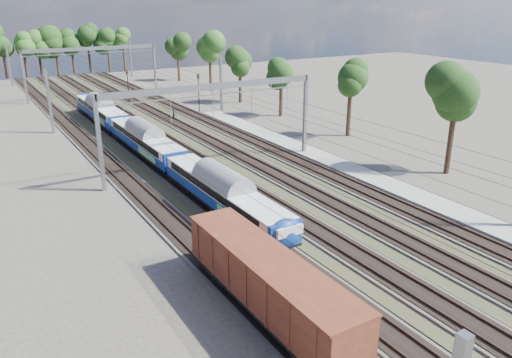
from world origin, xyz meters
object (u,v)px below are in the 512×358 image
freight_boxcar (268,282)px  signal_near (128,83)px  emu_train (146,137)px  worker (174,114)px  signal_far (199,88)px

freight_boxcar → signal_near: 63.95m
emu_train → worker: bearing=58.6°
emu_train → worker: emu_train is taller
signal_far → worker: bearing=-143.4°
freight_boxcar → signal_far: size_ratio=2.36×
worker → emu_train: bearing=161.9°
freight_boxcar → signal_near: signal_near is taller
worker → signal_near: bearing=22.1°
emu_train → freight_boxcar: emu_train is taller
signal_near → signal_far: bearing=-46.7°
emu_train → signal_near: signal_near is taller
emu_train → signal_far: (15.43, 19.25, 1.47)m
freight_boxcar → worker: (14.33, 48.58, -1.35)m
freight_boxcar → signal_far: (19.93, 51.70, 1.56)m
signal_far → freight_boxcar: bearing=-103.6°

